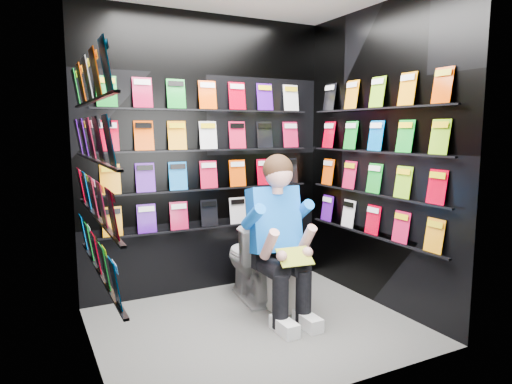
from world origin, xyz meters
TOP-DOWN VIEW (x-y plane):
  - floor at (0.00, 0.00)m, footprint 2.40×2.40m
  - wall_back at (0.00, 1.00)m, footprint 2.40×0.04m
  - wall_front at (0.00, -1.00)m, footprint 2.40×0.04m
  - wall_left at (-1.20, 0.00)m, footprint 0.04×2.00m
  - wall_right at (1.20, 0.00)m, footprint 0.04×2.00m
  - comics_back at (0.00, 0.97)m, footprint 2.10×0.06m
  - comics_left at (-1.17, 0.00)m, footprint 0.06×1.70m
  - comics_right at (1.17, 0.00)m, footprint 0.06×1.70m
  - toilet at (0.25, 0.55)m, footprint 0.51×0.80m
  - longbox at (0.36, 0.29)m, footprint 0.28×0.46m
  - longbox_lid at (0.36, 0.29)m, footprint 0.30×0.48m
  - reader at (0.25, 0.17)m, footprint 0.65×0.87m
  - held_comic at (0.25, -0.18)m, footprint 0.29×0.19m

SIDE VIEW (x-z plane):
  - floor at x=0.00m, z-range 0.00..0.00m
  - longbox at x=0.36m, z-range 0.00..0.33m
  - longbox_lid at x=0.36m, z-range 0.33..0.36m
  - toilet at x=0.25m, z-range 0.00..0.73m
  - held_comic at x=0.25m, z-range 0.52..0.64m
  - reader at x=0.25m, z-range 0.05..1.53m
  - wall_back at x=0.00m, z-range 0.00..2.60m
  - wall_front at x=0.00m, z-range 0.00..2.60m
  - wall_left at x=-1.20m, z-range 0.00..2.60m
  - wall_right at x=1.20m, z-range 0.00..2.60m
  - comics_back at x=0.00m, z-range 0.62..1.99m
  - comics_left at x=-1.17m, z-range 0.62..1.99m
  - comics_right at x=1.17m, z-range 0.62..1.99m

